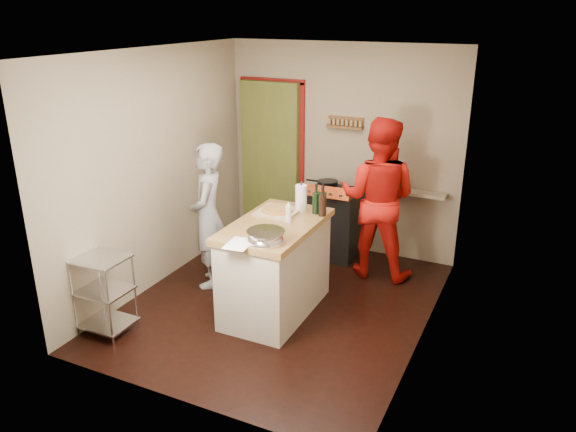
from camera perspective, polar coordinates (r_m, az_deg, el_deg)
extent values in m
plane|color=black|center=(6.06, -0.79, -8.92)|extent=(3.50, 3.50, 0.00)
cube|color=gray|center=(7.10, 5.44, 6.72)|extent=(3.00, 0.04, 2.60)
cube|color=#565B23|center=(7.57, -1.29, 5.72)|extent=(0.80, 0.40, 2.10)
cube|color=maroon|center=(7.70, -4.33, 5.93)|extent=(0.06, 0.06, 2.10)
cube|color=maroon|center=(7.33, 1.42, 5.24)|extent=(0.06, 0.06, 2.10)
cube|color=maroon|center=(7.31, -1.60, 13.58)|extent=(0.90, 0.06, 0.06)
cube|color=brown|center=(6.97, 5.77, 8.99)|extent=(0.46, 0.09, 0.03)
cube|color=brown|center=(6.99, 5.90, 9.52)|extent=(0.46, 0.02, 0.12)
cube|color=olive|center=(6.96, 5.78, 9.43)|extent=(0.42, 0.04, 0.07)
cube|color=gray|center=(6.86, 12.50, 2.36)|extent=(0.80, 0.18, 0.04)
cube|color=black|center=(6.86, 10.96, 3.54)|extent=(0.10, 0.14, 0.22)
cube|color=gray|center=(6.32, -13.19, 4.56)|extent=(0.04, 3.50, 2.60)
cube|color=gray|center=(5.09, 14.46, 0.60)|extent=(0.04, 3.50, 2.60)
cube|color=white|center=(5.30, -0.94, 16.52)|extent=(3.00, 3.50, 0.02)
cube|color=black|center=(7.06, 4.68, -0.98)|extent=(0.60, 0.55, 0.80)
cube|color=black|center=(6.92, 4.78, 2.33)|extent=(0.60, 0.55, 0.06)
cube|color=#923615|center=(6.64, 3.94, 2.40)|extent=(0.60, 0.15, 0.17)
cylinder|color=black|center=(7.06, 4.03, 3.37)|extent=(0.26, 0.26, 0.05)
cylinder|color=silver|center=(5.71, -21.02, -7.80)|extent=(0.02, 0.02, 0.80)
cylinder|color=silver|center=(5.43, -17.73, -8.92)|extent=(0.02, 0.02, 0.80)
cylinder|color=silver|center=(5.93, -18.55, -6.41)|extent=(0.02, 0.02, 0.80)
cylinder|color=silver|center=(5.66, -15.28, -7.39)|extent=(0.02, 0.02, 0.80)
cube|color=silver|center=(5.82, -17.83, -10.22)|extent=(0.48, 0.40, 0.02)
cube|color=silver|center=(5.66, -18.22, -7.16)|extent=(0.48, 0.40, 0.02)
cube|color=silver|center=(5.52, -18.59, -4.11)|extent=(0.48, 0.40, 0.02)
cube|color=beige|center=(5.73, -1.31, -5.58)|extent=(0.70, 1.24, 0.92)
cube|color=#A17A3D|center=(5.53, -1.35, -1.01)|extent=(0.77, 1.30, 0.06)
cube|color=tan|center=(5.78, -1.05, 0.43)|extent=(0.40, 0.40, 0.02)
cylinder|color=gold|center=(5.78, -1.05, 0.66)|extent=(0.32, 0.32, 0.02)
ellipsoid|color=silver|center=(5.05, -2.28, -2.11)|extent=(0.35, 0.35, 0.11)
cylinder|color=white|center=(5.80, 1.35, 1.82)|extent=(0.12, 0.12, 0.28)
cylinder|color=silver|center=(5.52, 0.05, 0.24)|extent=(0.06, 0.06, 0.17)
cube|color=white|center=(5.05, -5.01, -2.84)|extent=(0.24, 0.32, 0.00)
cylinder|color=black|center=(5.75, 3.56, 1.79)|extent=(0.08, 0.08, 0.31)
cylinder|color=black|center=(5.67, 3.51, 1.50)|extent=(0.08, 0.08, 0.31)
cylinder|color=black|center=(5.73, 2.87, 1.74)|extent=(0.08, 0.08, 0.31)
imported|color=silver|center=(6.24, -8.13, -0.02)|extent=(0.59, 0.70, 1.63)
imported|color=red|center=(6.47, 9.12, 1.77)|extent=(0.93, 0.74, 1.86)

